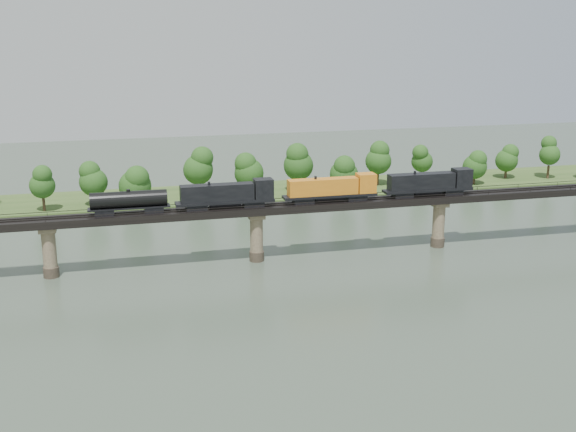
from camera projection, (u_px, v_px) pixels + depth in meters
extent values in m
plane|color=#364435|center=(294.00, 317.00, 118.94)|extent=(400.00, 400.00, 0.00)
cube|color=#344E1F|center=(216.00, 196.00, 198.36)|extent=(300.00, 24.00, 1.60)
cylinder|color=#473A2D|center=(51.00, 272.00, 137.39)|extent=(3.00, 3.00, 2.00)
cylinder|color=#89795A|center=(49.00, 249.00, 136.23)|extent=(2.60, 2.60, 9.00)
cube|color=#89795A|center=(47.00, 229.00, 135.19)|extent=(3.20, 3.20, 1.00)
cylinder|color=#473A2D|center=(257.00, 256.00, 146.78)|extent=(3.00, 3.00, 2.00)
cylinder|color=#89795A|center=(256.00, 235.00, 145.62)|extent=(2.60, 2.60, 9.00)
cube|color=#89795A|center=(256.00, 216.00, 144.58)|extent=(3.20, 3.20, 1.00)
cylinder|color=#473A2D|center=(437.00, 242.00, 156.18)|extent=(3.00, 3.00, 2.00)
cylinder|color=#89795A|center=(439.00, 222.00, 155.01)|extent=(2.60, 2.60, 9.00)
cube|color=#89795A|center=(440.00, 204.00, 153.97)|extent=(3.20, 3.20, 1.00)
cube|color=black|center=(256.00, 210.00, 144.26)|extent=(220.00, 5.00, 1.50)
cube|color=black|center=(257.00, 207.00, 143.34)|extent=(220.00, 0.12, 0.16)
cube|color=black|center=(255.00, 205.00, 144.74)|extent=(220.00, 0.12, 0.16)
cube|color=black|center=(259.00, 205.00, 141.63)|extent=(220.00, 0.10, 0.10)
cube|color=black|center=(254.00, 200.00, 146.13)|extent=(220.00, 0.10, 0.10)
cube|color=black|center=(259.00, 207.00, 141.72)|extent=(0.08, 0.08, 0.70)
cube|color=black|center=(254.00, 202.00, 146.22)|extent=(0.08, 0.08, 0.70)
cylinder|color=#382619|center=(44.00, 204.00, 179.13)|extent=(0.70, 0.70, 3.51)
sphere|color=#1B4513|center=(42.00, 186.00, 177.91)|extent=(6.31, 6.31, 6.31)
sphere|color=#1B4513|center=(41.00, 174.00, 177.16)|extent=(4.73, 4.73, 4.73)
cylinder|color=#382619|center=(95.00, 199.00, 184.38)|extent=(0.70, 0.70, 3.34)
sphere|color=#1B4513|center=(93.00, 182.00, 183.22)|extent=(7.18, 7.18, 7.18)
sphere|color=#1B4513|center=(93.00, 171.00, 182.50)|extent=(5.39, 5.39, 5.39)
cylinder|color=#382619|center=(136.00, 200.00, 184.32)|extent=(0.70, 0.70, 2.83)
sphere|color=#1B4513|center=(135.00, 186.00, 183.35)|extent=(8.26, 8.26, 8.26)
sphere|color=#1B4513|center=(135.00, 177.00, 182.74)|extent=(6.19, 6.19, 6.19)
cylinder|color=#382619|center=(199.00, 189.00, 194.28)|extent=(0.70, 0.70, 3.96)
sphere|color=#1B4513|center=(198.00, 170.00, 192.91)|extent=(8.07, 8.07, 8.07)
sphere|color=#1B4513|center=(198.00, 158.00, 192.05)|extent=(6.05, 6.05, 6.05)
cylinder|color=#382619|center=(249.00, 189.00, 196.12)|extent=(0.70, 0.70, 3.27)
sphere|color=#1B4513|center=(249.00, 173.00, 194.99)|extent=(8.03, 8.03, 8.03)
sphere|color=#1B4513|center=(249.00, 163.00, 194.28)|extent=(6.02, 6.02, 6.02)
cylinder|color=#382619|center=(298.00, 184.00, 200.44)|extent=(0.70, 0.70, 3.92)
sphere|color=#1B4513|center=(298.00, 165.00, 199.09)|extent=(8.29, 8.29, 8.29)
sphere|color=#1B4513|center=(298.00, 154.00, 198.24)|extent=(6.21, 6.21, 6.21)
cylinder|color=#382619|center=(344.00, 189.00, 196.61)|extent=(0.70, 0.70, 3.02)
sphere|color=#1B4513|center=(344.00, 174.00, 195.56)|extent=(7.74, 7.74, 7.74)
sphere|color=#1B4513|center=(344.00, 165.00, 194.91)|extent=(5.80, 5.80, 5.80)
cylinder|color=#382619|center=(378.00, 179.00, 207.74)|extent=(0.70, 0.70, 3.80)
sphere|color=#1B4513|center=(378.00, 161.00, 206.43)|extent=(7.47, 7.47, 7.47)
sphere|color=#1B4513|center=(379.00, 150.00, 205.61)|extent=(5.60, 5.60, 5.60)
cylinder|color=#382619|center=(421.00, 177.00, 211.22)|extent=(0.70, 0.70, 3.38)
sphere|color=#1B4513|center=(422.00, 162.00, 210.05)|extent=(6.23, 6.23, 6.23)
sphere|color=#1B4513|center=(422.00, 152.00, 209.32)|extent=(4.67, 4.67, 4.67)
cylinder|color=#382619|center=(474.00, 179.00, 209.05)|extent=(0.70, 0.70, 2.77)
sphere|color=#1B4513|center=(475.00, 167.00, 208.09)|extent=(7.04, 7.04, 7.04)
sphere|color=#1B4513|center=(475.00, 159.00, 207.50)|extent=(5.28, 5.28, 5.28)
cylinder|color=#382619|center=(506.00, 173.00, 217.00)|extent=(0.70, 0.70, 2.94)
sphere|color=#1B4513|center=(507.00, 160.00, 215.98)|extent=(6.73, 6.73, 6.73)
sphere|color=#1B4513|center=(507.00, 152.00, 215.35)|extent=(5.05, 5.05, 5.05)
cylinder|color=#382619|center=(548.00, 172.00, 216.47)|extent=(0.70, 0.70, 3.94)
sphere|color=#1B4513|center=(550.00, 155.00, 215.11)|extent=(6.17, 6.17, 6.17)
sphere|color=#1B4513|center=(551.00, 144.00, 214.25)|extent=(4.62, 4.62, 4.62)
cube|color=black|center=(452.00, 191.00, 153.95)|extent=(4.12, 2.47, 1.13)
cube|color=black|center=(403.00, 194.00, 151.28)|extent=(4.12, 2.47, 1.13)
cube|color=black|center=(428.00, 190.00, 152.43)|extent=(19.58, 3.09, 0.52)
cube|color=black|center=(421.00, 181.00, 151.57)|extent=(14.43, 2.78, 3.30)
cube|color=black|center=(462.00, 178.00, 153.67)|extent=(3.71, 3.09, 3.92)
cylinder|color=black|center=(428.00, 192.00, 152.57)|extent=(6.18, 1.44, 1.44)
cube|color=black|center=(356.00, 197.00, 148.86)|extent=(4.12, 2.47, 1.13)
cube|color=black|center=(303.00, 200.00, 146.20)|extent=(4.12, 2.47, 1.13)
cube|color=black|center=(330.00, 195.00, 147.34)|extent=(19.58, 3.09, 0.52)
cube|color=orange|center=(323.00, 187.00, 146.49)|extent=(14.43, 2.78, 3.30)
cube|color=orange|center=(366.00, 183.00, 148.59)|extent=(3.71, 3.09, 3.92)
cylinder|color=black|center=(330.00, 198.00, 147.49)|extent=(6.18, 1.44, 1.44)
cube|color=black|center=(253.00, 203.00, 143.78)|extent=(4.12, 2.47, 1.13)
cube|color=black|center=(197.00, 207.00, 141.12)|extent=(4.12, 2.47, 1.13)
cube|color=black|center=(225.00, 202.00, 142.26)|extent=(19.58, 3.09, 0.52)
cube|color=black|center=(217.00, 193.00, 141.41)|extent=(14.43, 2.78, 3.30)
cube|color=black|center=(263.00, 189.00, 143.50)|extent=(3.71, 3.09, 3.92)
cylinder|color=black|center=(225.00, 204.00, 142.41)|extent=(6.18, 1.44, 1.44)
cube|color=black|center=(154.00, 209.00, 139.18)|extent=(3.61, 2.27, 1.13)
cube|color=black|center=(104.00, 212.00, 137.01)|extent=(3.61, 2.27, 1.13)
cube|color=black|center=(129.00, 207.00, 137.92)|extent=(15.46, 2.47, 0.31)
cylinder|color=black|center=(129.00, 199.00, 137.49)|extent=(14.43, 3.09, 3.09)
cylinder|color=black|center=(128.00, 191.00, 137.06)|extent=(0.72, 0.72, 0.52)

